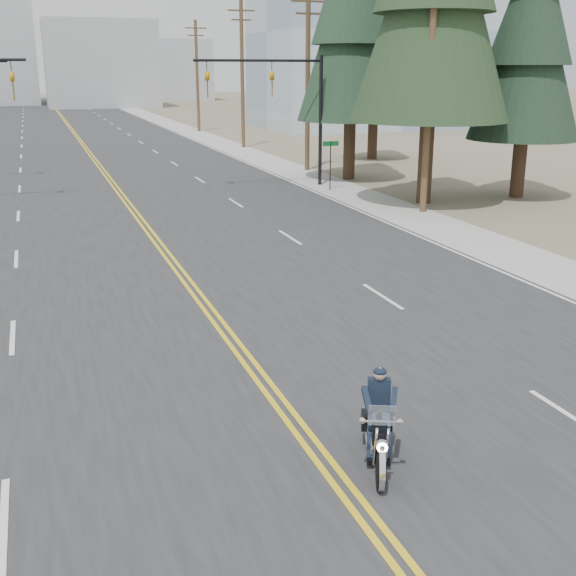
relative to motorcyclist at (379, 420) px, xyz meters
The scene contains 16 objects.
road 66.22m from the motorcyclist, 90.72° to the left, with size 20.00×200.00×0.01m, color #303033.
sidewalk_right 67.07m from the motorcyclist, 80.85° to the left, with size 3.00×200.00×0.01m, color #A5A5A0.
traffic_mast_right 29.65m from the motorcyclist, 73.91° to the left, with size 7.10×0.26×7.00m.
street_sign 28.06m from the motorcyclist, 69.19° to the left, with size 0.90×0.06×2.62m.
utility_pole_b 23.06m from the motorcyclist, 58.74° to the left, with size 2.20×0.30×11.50m.
utility_pole_c 36.48m from the motorcyclist, 71.17° to the left, with size 2.20×0.30×11.00m.
utility_pole_d 50.84m from the motorcyclist, 76.67° to the left, with size 2.20×0.30×11.50m.
utility_pole_e 67.41m from the motorcyclist, 80.01° to the left, with size 2.20×0.30×11.00m.
glass_building 73.75m from the motorcyclist, 64.80° to the left, with size 24.00×16.00×20.00m, color #9EB5CC.
haze_bldg_b 121.58m from the motorcyclist, 86.62° to the left, with size 18.00×14.00×14.00m, color #ADB2B7.
haze_bldg_c 113.50m from the motorcyclist, 69.76° to the left, with size 16.00×12.00×18.00m, color #B7BCC6.
haze_bldg_e 148.29m from the motorcyclist, 80.62° to the left, with size 14.00×14.00×12.00m, color #B7BCC6.
motorcyclist is the anchor object (origin of this frame).
conifer_mid 28.99m from the motorcyclist, 49.39° to the left, with size 5.44×5.44×14.51m.
conifer_tall 33.65m from the motorcyclist, 67.01° to the left, with size 6.15×6.15×17.09m.
conifer_far 43.16m from the motorcyclist, 64.53° to the left, with size 5.06×5.06×13.54m.
Camera 1 is at (-4.08, -5.76, 6.30)m, focal length 45.00 mm.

